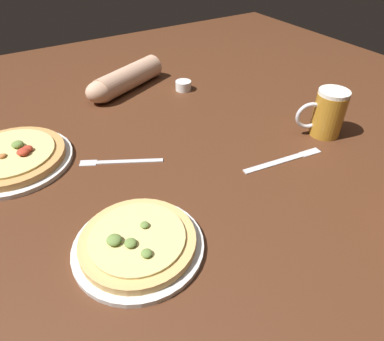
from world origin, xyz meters
TOP-DOWN VIEW (x-y plane):
  - ground_plane at (0.00, 0.00)m, footprint 2.40×2.40m
  - pizza_plate_near at (-0.21, -0.14)m, footprint 0.26×0.26m
  - pizza_plate_far at (-0.37, 0.30)m, footprint 0.31×0.31m
  - beer_mug_amber at (0.44, -0.03)m, footprint 0.14×0.09m
  - ramekin_sauce at (0.24, 0.45)m, footprint 0.06×0.06m
  - fork_left at (-0.13, 0.15)m, footprint 0.20×0.12m
  - knife_right at (0.25, -0.07)m, footprint 0.24×0.05m
  - diner_arm at (0.05, 0.56)m, footprint 0.33×0.20m

SIDE VIEW (x-z plane):
  - ground_plane at x=0.00m, z-range -0.03..0.00m
  - fork_left at x=-0.13m, z-range 0.00..0.01m
  - knife_right at x=0.25m, z-range 0.00..0.01m
  - pizza_plate_near at x=-0.21m, z-range -0.01..0.04m
  - ramekin_sauce at x=0.24m, z-range 0.00..0.03m
  - pizza_plate_far at x=-0.37m, z-range -0.01..0.04m
  - diner_arm at x=0.05m, z-range 0.00..0.08m
  - beer_mug_amber at x=0.44m, z-range 0.00..0.14m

